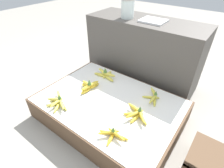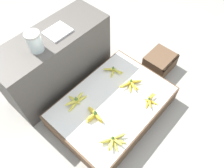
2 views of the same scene
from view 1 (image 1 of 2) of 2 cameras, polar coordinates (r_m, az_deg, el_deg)
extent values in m
plane|color=gray|center=(1.69, -0.88, -10.83)|extent=(10.00, 10.00, 0.00)
cube|color=brown|center=(1.61, -0.91, -8.28)|extent=(1.22, 0.86, 0.21)
cube|color=silver|center=(1.54, -0.95, -5.43)|extent=(1.18, 0.84, 0.00)
cube|color=#4C4742|center=(2.02, 10.02, 10.05)|extent=(1.23, 0.46, 0.73)
cube|color=brown|center=(1.45, 30.14, -22.58)|extent=(0.34, 0.31, 0.19)
ellipsoid|color=#DBCC4C|center=(1.60, -16.64, -4.72)|extent=(0.13, 0.09, 0.03)
ellipsoid|color=#DBCC4C|center=(1.59, -17.70, -5.29)|extent=(0.14, 0.07, 0.03)
ellipsoid|color=#DBCC4C|center=(1.56, -18.29, -6.15)|extent=(0.09, 0.14, 0.03)
ellipsoid|color=#DBCC4C|center=(1.53, -17.37, -7.14)|extent=(0.09, 0.14, 0.03)
ellipsoid|color=#DBCC4C|center=(1.52, -15.61, -6.84)|extent=(0.14, 0.07, 0.03)
ellipsoid|color=#DBCC4C|center=(1.60, -16.93, -3.45)|extent=(0.13, 0.09, 0.03)
ellipsoid|color=#DBCC4C|center=(1.57, -18.19, -4.78)|extent=(0.13, 0.10, 0.03)
ellipsoid|color=#DBCC4C|center=(1.53, -17.69, -5.74)|extent=(0.04, 0.14, 0.03)
ellipsoid|color=#DBCC4C|center=(1.50, -16.13, -6.30)|extent=(0.14, 0.09, 0.03)
cone|color=#4C7533|center=(1.53, -16.81, -3.93)|extent=(0.03, 0.03, 0.04)
ellipsoid|color=gold|center=(1.28, -0.87, -15.72)|extent=(0.15, 0.07, 0.02)
ellipsoid|color=gold|center=(1.26, -0.14, -16.93)|extent=(0.06, 0.16, 0.02)
ellipsoid|color=gold|center=(1.26, 2.17, -16.65)|extent=(0.16, 0.05, 0.02)
ellipsoid|color=gold|center=(1.25, -0.96, -15.52)|extent=(0.12, 0.13, 0.02)
ellipsoid|color=gold|center=(1.24, 1.37, -16.06)|extent=(0.16, 0.04, 0.02)
cone|color=#4C7533|center=(1.23, 0.40, -14.46)|extent=(0.03, 0.03, 0.04)
ellipsoid|color=gold|center=(1.69, -5.90, -0.65)|extent=(0.05, 0.13, 0.03)
ellipsoid|color=gold|center=(1.69, -8.40, -0.67)|extent=(0.13, 0.05, 0.03)
ellipsoid|color=gold|center=(1.64, -8.46, -2.14)|extent=(0.04, 0.13, 0.03)
ellipsoid|color=gold|center=(1.66, -6.14, 0.09)|extent=(0.05, 0.13, 0.03)
ellipsoid|color=gold|center=(1.67, -8.24, 0.10)|extent=(0.13, 0.05, 0.03)
ellipsoid|color=gold|center=(1.62, -8.29, -1.11)|extent=(0.04, 0.13, 0.03)
cone|color=#4C7533|center=(1.62, -7.43, 0.65)|extent=(0.04, 0.04, 0.05)
ellipsoid|color=gold|center=(1.45, 7.65, -8.32)|extent=(0.16, 0.10, 0.03)
ellipsoid|color=gold|center=(1.41, 6.97, -9.70)|extent=(0.15, 0.12, 0.03)
ellipsoid|color=gold|center=(1.39, 8.05, -10.56)|extent=(0.04, 0.17, 0.03)
ellipsoid|color=gold|center=(1.39, 9.64, -10.73)|extent=(0.15, 0.11, 0.03)
ellipsoid|color=gold|center=(1.42, 7.70, -7.97)|extent=(0.17, 0.06, 0.03)
ellipsoid|color=gold|center=(1.37, 7.34, -9.65)|extent=(0.09, 0.16, 0.03)
ellipsoid|color=gold|center=(1.37, 9.56, -10.14)|extent=(0.14, 0.13, 0.03)
cone|color=#4C7533|center=(1.37, 9.17, -7.87)|extent=(0.03, 0.03, 0.04)
ellipsoid|color=#DBCC4C|center=(1.79, -1.25, 2.01)|extent=(0.16, 0.06, 0.03)
ellipsoid|color=#DBCC4C|center=(1.84, -1.56, 3.09)|extent=(0.04, 0.16, 0.03)
ellipsoid|color=#DBCC4C|center=(1.84, -3.68, 3.01)|extent=(0.16, 0.06, 0.03)
ellipsoid|color=#DBCC4C|center=(1.79, -1.21, 3.19)|extent=(0.16, 0.06, 0.03)
ellipsoid|color=#DBCC4C|center=(1.84, -2.99, 4.08)|extent=(0.16, 0.08, 0.03)
cone|color=#4C7533|center=(1.78, -2.22, 4.57)|extent=(0.04, 0.04, 0.05)
ellipsoid|color=gold|center=(1.62, 13.79, -3.61)|extent=(0.10, 0.15, 0.02)
ellipsoid|color=gold|center=(1.59, 12.55, -4.26)|extent=(0.15, 0.10, 0.02)
ellipsoid|color=gold|center=(1.56, 13.82, -5.32)|extent=(0.08, 0.15, 0.02)
ellipsoid|color=gold|center=(1.61, 13.49, -2.71)|extent=(0.13, 0.13, 0.02)
ellipsoid|color=gold|center=(1.54, 13.31, -4.60)|extent=(0.03, 0.16, 0.02)
cone|color=#4C7533|center=(1.56, 14.16, -2.81)|extent=(0.03, 0.03, 0.04)
cylinder|color=silver|center=(1.91, 5.11, 23.17)|extent=(0.13, 0.13, 0.17)
cube|color=white|center=(1.84, 13.34, 19.45)|extent=(0.24, 0.20, 0.02)
camera|label=2|loc=(1.85, -74.84, 47.86)|focal=35.00mm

